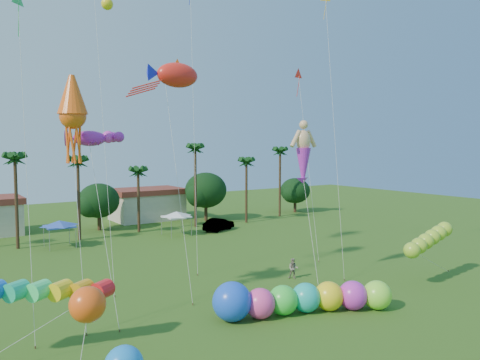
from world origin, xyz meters
TOP-DOWN VIEW (x-y plane):
  - ground at (0.00, 0.00)m, footprint 160.00×160.00m
  - tree_line at (3.57, 44.00)m, footprint 69.46×8.91m
  - buildings_row at (-3.09, 50.00)m, footprint 35.00×7.00m
  - tent_row at (-6.00, 36.33)m, footprint 31.00×4.00m
  - car_b at (14.20, 35.79)m, footprint 5.33×3.62m
  - spectator_b at (7.52, 12.87)m, footprint 1.08×1.06m
  - caterpillar_inflatable at (2.11, 6.23)m, footprint 12.25×6.59m
  - rainbow_tube at (-12.20, 8.90)m, footprint 9.23×4.05m
  - green_worm at (13.52, 5.47)m, footprint 10.63×1.88m
  - orange_ball_kite at (-13.35, 1.14)m, footprint 1.69×1.52m
  - merman_kite at (7.84, 12.10)m, footprint 3.09×5.02m
  - fish_kite at (-1.45, 16.63)m, footprint 5.34×5.92m
  - squid_kite at (-10.39, 13.71)m, footprint 2.53×4.32m
  - lobster_kite at (-9.00, 14.88)m, footprint 4.38×6.51m
  - delta_kite_red at (14.15, 19.90)m, footprint 1.57×4.47m
  - delta_kite_yellow at (12.39, 14.31)m, footprint 2.36×4.85m
  - delta_kite_green at (-13.38, 13.64)m, footprint 1.12×3.75m

SIDE VIEW (x-z plane):
  - ground at x=0.00m, z-range 0.00..0.00m
  - car_b at x=14.20m, z-range 0.00..1.66m
  - spectator_b at x=7.52m, z-range 0.00..1.75m
  - caterpillar_inflatable at x=2.11m, z-range -0.21..2.37m
  - buildings_row at x=-3.09m, z-range 0.00..4.00m
  - tent_row at x=-6.00m, z-range 2.45..3.05m
  - green_worm at x=13.52m, z-range 1.15..5.02m
  - rainbow_tube at x=-12.20m, z-range 1.34..5.09m
  - tree_line at x=3.57m, z-range -1.22..9.78m
  - orange_ball_kite at x=-13.35m, z-range 2.24..8.15m
  - merman_kite at x=7.84m, z-range 4.00..17.05m
  - lobster_kite at x=-9.00m, z-range 5.57..18.24m
  - squid_kite at x=-10.39m, z-range 5.30..21.31m
  - fish_kite at x=-1.45m, z-range 7.94..26.00m
  - delta_kite_red at x=14.15m, z-range 8.80..28.22m
  - delta_kite_green at x=-13.38m, z-range 9.41..30.13m
  - delta_kite_yellow at x=12.39m, z-range 11.50..36.89m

